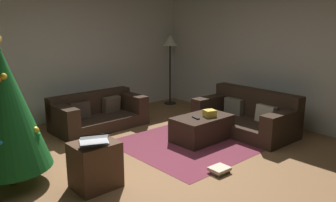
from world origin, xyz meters
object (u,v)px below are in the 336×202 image
Objects in this scene: side_table at (95,165)px; christmas_tree at (5,107)px; book_stack at (220,170)px; gift_box at (210,113)px; laptop at (94,140)px; corner_lamp at (170,46)px; couch_left at (97,114)px; ottoman at (202,128)px; couch_right at (247,116)px; tv_remote at (196,118)px.

christmas_tree is at bearing 134.17° from side_table.
book_stack is at bearing -35.18° from christmas_tree.
book_stack is (-0.86, -0.94, -0.42)m from gift_box.
christmas_tree reaches higher than side_table.
side_table reaches higher than book_stack.
corner_lamp reaches higher than laptop.
couch_left reaches higher than gift_box.
ottoman is 3.80× the size of book_stack.
christmas_tree reaches higher than corner_lamp.
side_table is 2.16× the size of book_stack.
corner_lamp reaches higher than couch_right.
ottoman is at bearing 8.84° from laptop.
tv_remote is 2.81m from christmas_tree.
book_stack is at bearing -28.27° from side_table.
couch_left is 9.31× the size of gift_box.
couch_right reaches higher than gift_box.
ottoman is at bearing -9.14° from christmas_tree.
side_table is (-2.25, -0.19, -0.18)m from gift_box.
tv_remote is at bearing 7.50° from side_table.
tv_remote is (-0.25, 0.07, -0.04)m from gift_box.
gift_box is (0.09, -0.08, 0.26)m from ottoman.
tv_remote is 0.30× the size of laptop.
christmas_tree is 1.12m from laptop.
tv_remote reaches higher than book_stack.
gift_box is 2.27m from side_table.
gift_box is at bearing -43.64° from ottoman.
christmas_tree reaches higher than laptop.
corner_lamp reaches higher than ottoman.
couch_left is at bearing 34.37° from christmas_tree.
corner_lamp is at bearing -169.12° from couch_left.
couch_right is at bearing 132.36° from couch_left.
book_stack is (1.40, -0.75, -0.24)m from side_table.
christmas_tree reaches higher than tv_remote.
gift_box is 0.27m from tv_remote.
christmas_tree reaches higher than couch_left.
tv_remote is 0.62× the size of book_stack.
book_stack is (-1.73, -0.80, -0.23)m from couch_right.
couch_right is at bearing -9.06° from gift_box.
christmas_tree is (-1.95, -1.33, 0.71)m from couch_left.
gift_box is 0.10× the size of christmas_tree.
tv_remote is at bearing -9.97° from christmas_tree.
side_table is at bearing 58.55° from couch_left.
side_table is at bearing -158.29° from tv_remote.
couch_right reaches higher than ottoman.
gift_box is (-0.87, 0.14, 0.19)m from couch_right.
corner_lamp is (1.24, 2.35, 0.93)m from gift_box.
side_table is 0.34× the size of corner_lamp.
christmas_tree reaches higher than couch_right.
laptop is (-0.03, -0.06, 0.34)m from side_table.
couch_left is 2.51m from laptop.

